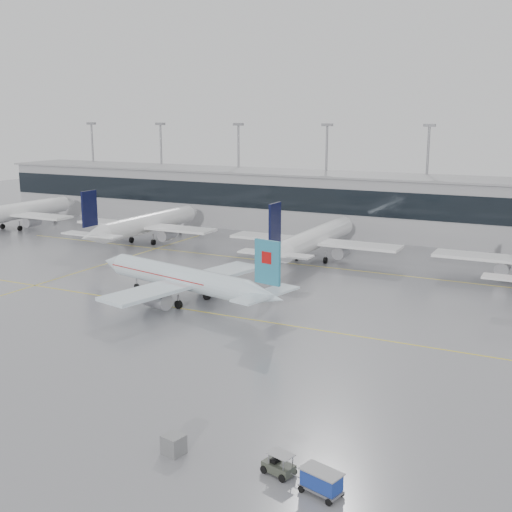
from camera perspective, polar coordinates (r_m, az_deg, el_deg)
The scene contains 15 objects.
ground at distance 80.36m, azimuth -3.89°, elevation -5.11°, with size 320.00×320.00×0.00m, color gray.
taxi_line_main at distance 80.36m, azimuth -3.89°, elevation -5.11°, with size 120.00×0.25×0.01m, color yellow.
taxi_line_north at distance 106.33m, azimuth 4.39°, elevation -0.80°, with size 120.00×0.25×0.01m, color yellow.
taxi_line_cross at distance 109.19m, azimuth -13.45°, elevation -0.75°, with size 0.25×60.00×0.01m, color yellow.
terminal at distance 134.94m, azimuth 9.67°, elevation 4.43°, with size 180.00×15.00×12.00m, color #959598.
terminal_glass at distance 127.61m, azimuth 8.68°, elevation 4.71°, with size 180.00×0.20×5.00m, color black.
terminal_roof at distance 134.26m, azimuth 9.77°, elevation 7.06°, with size 182.00×16.00×0.40m, color gray.
light_masts at distance 139.89m, azimuth 10.52°, elevation 7.70°, with size 156.40×1.00×22.60m.
air_canada_jet at distance 84.40m, azimuth -6.23°, elevation -2.09°, with size 32.94×25.91×10.05m.
parked_jet_a at distance 149.27m, azimuth -20.69°, elevation 3.67°, with size 29.64×36.96×11.72m.
parked_jet_b at distance 125.89m, azimuth -9.81°, elevation 2.82°, with size 29.64×36.96×11.72m.
parked_jet_c at distance 108.91m, azimuth 5.17°, elevation 1.50°, with size 29.64×36.96×11.72m.
baggage_tug at distance 46.12m, azimuth 2.02°, elevation -18.20°, with size 3.36×1.90×1.60m.
baggage_cart at distance 44.01m, azimuth 5.83°, elevation -19.24°, with size 3.04×2.18×1.69m.
gse_unit at distance 48.74m, azimuth -7.33°, elevation -16.29°, with size 1.46×1.35×1.46m, color slate.
Camera 1 is at (39.43, -65.80, 23.93)m, focal length 45.00 mm.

